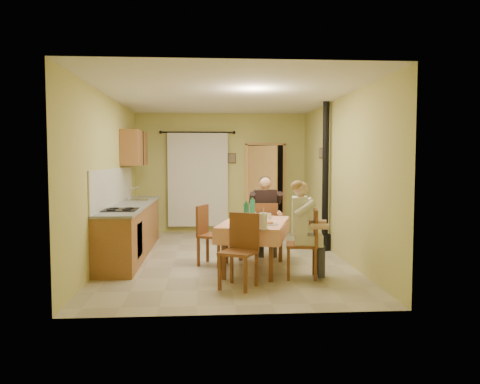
{
  "coord_description": "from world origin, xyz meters",
  "views": [
    {
      "loc": [
        -0.31,
        -8.08,
        1.72
      ],
      "look_at": [
        0.25,
        0.1,
        1.15
      ],
      "focal_mm": 35.0,
      "sensor_mm": 36.0,
      "label": 1
    }
  ],
  "objects": [
    {
      "name": "stove_flue",
      "position": [
        1.9,
        0.6,
        1.02
      ],
      "size": [
        0.24,
        0.24,
        2.8
      ],
      "color": "black",
      "rests_on": "ground"
    },
    {
      "name": "dining_table",
      "position": [
        0.41,
        -0.92,
        0.38
      ],
      "size": [
        1.32,
        1.77,
        0.76
      ],
      "rotation": [
        0.0,
        0.0,
        -0.26
      ],
      "color": "#EC9C7B",
      "rests_on": "ground"
    },
    {
      "name": "tableware",
      "position": [
        0.39,
        -1.02,
        0.83
      ],
      "size": [
        0.66,
        1.68,
        0.33
      ],
      "color": "white",
      "rests_on": "dining_table"
    },
    {
      "name": "chair_far",
      "position": [
        0.71,
        0.14,
        0.29
      ],
      "size": [
        0.41,
        0.41,
        0.96
      ],
      "rotation": [
        0.0,
        0.0,
        -0.03
      ],
      "color": "brown",
      "rests_on": "ground"
    },
    {
      "name": "floor",
      "position": [
        0.0,
        0.0,
        0.0
      ],
      "size": [
        4.0,
        6.0,
        0.01
      ],
      "primitive_type": "cube",
      "color": "tan",
      "rests_on": "ground"
    },
    {
      "name": "man_far",
      "position": [
        0.71,
        0.15,
        0.88
      ],
      "size": [
        0.59,
        0.47,
        1.39
      ],
      "rotation": [
        0.0,
        0.0,
        -0.03
      ],
      "color": "black",
      "rests_on": "chair_far"
    },
    {
      "name": "upper_cabinets",
      "position": [
        -1.82,
        1.7,
        1.95
      ],
      "size": [
        0.35,
        1.4,
        0.7
      ],
      "primitive_type": "cube",
      "color": "brown",
      "rests_on": "room_shell"
    },
    {
      "name": "chair_near",
      "position": [
        0.1,
        -1.91,
        0.29
      ],
      "size": [
        0.59,
        0.59,
        0.99
      ],
      "rotation": [
        0.0,
        0.0,
        2.65
      ],
      "color": "brown",
      "rests_on": "ground"
    },
    {
      "name": "curtain",
      "position": [
        -0.55,
        2.9,
        1.26
      ],
      "size": [
        1.7,
        0.07,
        2.22
      ],
      "color": "black",
      "rests_on": "ground"
    },
    {
      "name": "chair_left",
      "position": [
        -0.25,
        -0.51,
        0.29
      ],
      "size": [
        0.55,
        0.55,
        0.97
      ],
      "rotation": [
        0.0,
        0.0,
        -2.0
      ],
      "color": "brown",
      "rests_on": "ground"
    },
    {
      "name": "chair_right",
      "position": [
        1.06,
        -1.43,
        0.29
      ],
      "size": [
        0.51,
        0.51,
        1.0
      ],
      "rotation": [
        0.0,
        0.0,
        1.41
      ],
      "color": "brown",
      "rests_on": "ground"
    },
    {
      "name": "picture_right",
      "position": [
        1.97,
        1.2,
        1.85
      ],
      "size": [
        0.03,
        0.31,
        0.21
      ],
      "primitive_type": "cube",
      "color": "brown",
      "rests_on": "room_shell"
    },
    {
      "name": "picture_back",
      "position": [
        0.25,
        2.97,
        1.75
      ],
      "size": [
        0.19,
        0.03,
        0.23
      ],
      "primitive_type": "cube",
      "color": "black",
      "rests_on": "room_shell"
    },
    {
      "name": "room_shell",
      "position": [
        0.0,
        0.0,
        1.82
      ],
      "size": [
        4.04,
        6.04,
        2.82
      ],
      "color": "tan",
      "rests_on": "ground"
    },
    {
      "name": "doorway",
      "position": [
        1.0,
        2.84,
        1.05
      ],
      "size": [
        0.96,
        0.59,
        2.15
      ],
      "color": "black",
      "rests_on": "ground"
    },
    {
      "name": "kitchen_run",
      "position": [
        -1.71,
        0.4,
        0.48
      ],
      "size": [
        0.64,
        3.64,
        1.56
      ],
      "color": "brown",
      "rests_on": "ground"
    },
    {
      "name": "man_right",
      "position": [
        1.05,
        -1.43,
        0.88
      ],
      "size": [
        0.52,
        0.62,
        1.39
      ],
      "rotation": [
        0.0,
        0.0,
        1.41
      ],
      "color": "silver",
      "rests_on": "chair_right"
    }
  ]
}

